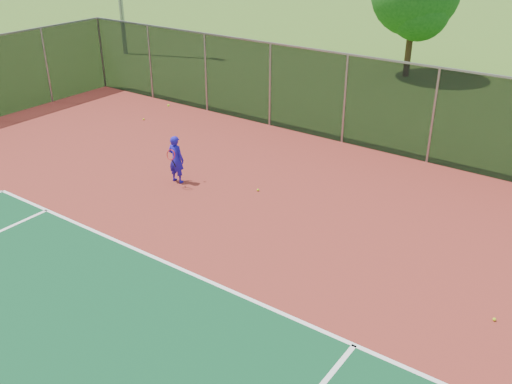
{
  "coord_description": "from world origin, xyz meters",
  "views": [
    {
      "loc": [
        5.22,
        -4.61,
        7.11
      ],
      "look_at": [
        -1.63,
        5.0,
        1.3
      ],
      "focal_mm": 40.0,
      "sensor_mm": 36.0,
      "label": 1
    }
  ],
  "objects": [
    {
      "name": "tennis_player",
      "position": [
        -5.42,
        6.35,
        0.73
      ],
      "size": [
        0.59,
        0.6,
        2.28
      ],
      "color": "#1C12AD",
      "rests_on": "court_apron"
    },
    {
      "name": "fence_back",
      "position": [
        0.0,
        12.0,
        1.56
      ],
      "size": [
        30.0,
        0.06,
        3.03
      ],
      "color": "black",
      "rests_on": "court_apron"
    },
    {
      "name": "practice_ball_0",
      "position": [
        -6.76,
        7.78,
        0.06
      ],
      "size": [
        0.07,
        0.07,
        0.07
      ],
      "primitive_type": "sphere",
      "color": "#B3C817",
      "rests_on": "court_apron"
    },
    {
      "name": "practice_ball_5",
      "position": [
        -3.13,
        7.2,
        0.06
      ],
      "size": [
        0.07,
        0.07,
        0.07
      ],
      "primitive_type": "sphere",
      "color": "#B3C817",
      "rests_on": "court_apron"
    },
    {
      "name": "court_apron",
      "position": [
        0.0,
        2.0,
        0.01
      ],
      "size": [
        30.0,
        20.0,
        0.02
      ],
      "primitive_type": "cube",
      "color": "maroon",
      "rests_on": "ground"
    },
    {
      "name": "practice_ball_4",
      "position": [
        3.88,
        5.2,
        0.06
      ],
      "size": [
        0.07,
        0.07,
        0.07
      ],
      "primitive_type": "sphere",
      "color": "#B3C817",
      "rests_on": "court_apron"
    },
    {
      "name": "practice_ball_3",
      "position": [
        -10.2,
        9.68,
        0.06
      ],
      "size": [
        0.07,
        0.07,
        0.07
      ],
      "primitive_type": "sphere",
      "color": "#B3C817",
      "rests_on": "court_apron"
    }
  ]
}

